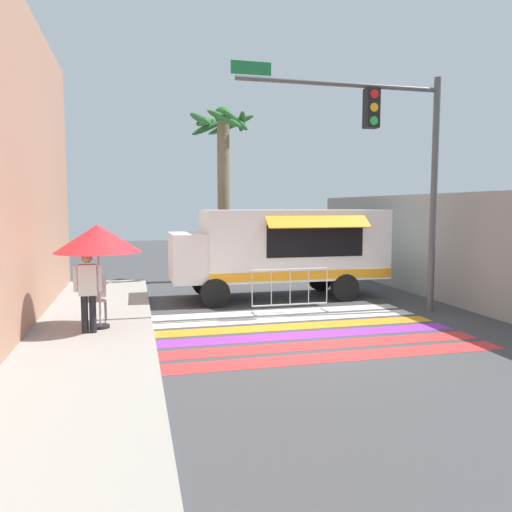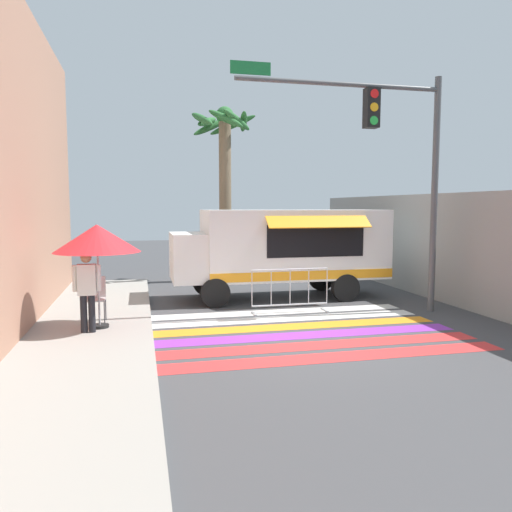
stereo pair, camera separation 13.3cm
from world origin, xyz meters
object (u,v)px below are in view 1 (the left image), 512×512
(traffic_signal_pole, at_px, (395,148))
(barricade_front, at_px, (290,291))
(food_truck, at_px, (277,247))
(vendor_person, at_px, (88,288))
(patio_umbrella, at_px, (98,239))
(folding_chair, at_px, (95,295))
(palm_tree, at_px, (222,165))

(traffic_signal_pole, bearing_deg, barricade_front, 165.04)
(food_truck, distance_m, vendor_person, 5.94)
(food_truck, height_order, traffic_signal_pole, traffic_signal_pole)
(patio_umbrella, xyz_separation_m, folding_chair, (-0.12, 0.56, -1.22))
(folding_chair, xyz_separation_m, palm_tree, (3.84, 6.26, 3.30))
(food_truck, height_order, barricade_front, food_truck)
(food_truck, height_order, palm_tree, palm_tree)
(folding_chair, bearing_deg, food_truck, 27.31)
(vendor_person, bearing_deg, palm_tree, 49.12)
(barricade_front, bearing_deg, folding_chair, -172.17)
(palm_tree, bearing_deg, vendor_person, -118.52)
(patio_umbrella, xyz_separation_m, palm_tree, (3.71, 6.83, 2.07))
(patio_umbrella, distance_m, vendor_person, 1.00)
(vendor_person, height_order, barricade_front, vendor_person)
(food_truck, distance_m, traffic_signal_pole, 4.19)
(patio_umbrella, bearing_deg, palm_tree, 61.44)
(palm_tree, bearing_deg, traffic_signal_pole, -64.12)
(barricade_front, distance_m, palm_tree, 6.67)
(traffic_signal_pole, xyz_separation_m, folding_chair, (-6.88, 0.02, -3.25))
(traffic_signal_pole, height_order, patio_umbrella, traffic_signal_pole)
(folding_chair, relative_size, vendor_person, 0.61)
(patio_umbrella, xyz_separation_m, barricade_front, (4.38, 1.18, -1.42))
(traffic_signal_pole, bearing_deg, patio_umbrella, -175.38)
(traffic_signal_pole, bearing_deg, palm_tree, 115.88)
(patio_umbrella, bearing_deg, traffic_signal_pole, 4.62)
(barricade_front, relative_size, palm_tree, 0.32)
(barricade_front, bearing_deg, palm_tree, 96.74)
(food_truck, height_order, patio_umbrella, food_truck)
(patio_umbrella, bearing_deg, vendor_person, -117.74)
(patio_umbrella, bearing_deg, food_truck, 34.06)
(food_truck, xyz_separation_m, palm_tree, (-0.90, 3.71, 2.56))
(food_truck, bearing_deg, traffic_signal_pole, -50.19)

